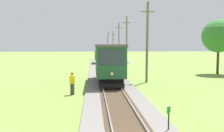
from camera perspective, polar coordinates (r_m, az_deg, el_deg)
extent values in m
cube|color=#235633|center=(24.44, -0.71, 1.30)|extent=(2.50, 8.00, 2.60)
cube|color=#56514C|center=(24.39, -0.71, 4.60)|extent=(2.60, 8.32, 0.22)
cube|color=black|center=(24.58, -0.70, -2.38)|extent=(2.10, 7.04, 0.44)
cube|color=#2D3842|center=(20.41, -0.03, 1.91)|extent=(2.10, 0.03, 1.25)
cube|color=#2D3842|center=(24.52, 2.24, 2.16)|extent=(0.02, 6.72, 1.04)
sphere|color=#F4EAB2|center=(20.47, -0.02, -1.78)|extent=(0.28, 0.28, 0.28)
cylinder|color=black|center=(26.00, -0.93, 6.40)|extent=(0.05, 1.67, 1.19)
cube|color=black|center=(20.47, 0.01, -4.47)|extent=(2.00, 0.36, 0.32)
cylinder|color=black|center=(22.37, -0.35, -3.10)|extent=(1.54, 0.80, 0.80)
cylinder|color=black|center=(26.80, -0.99, -1.78)|extent=(1.54, 0.80, 0.80)
cube|color=#384C33|center=(49.56, -2.47, 2.48)|extent=(2.40, 5.20, 1.70)
cube|color=black|center=(49.62, -2.46, 1.24)|extent=(2.02, 4.78, 0.38)
cylinder|color=black|center=(48.06, -2.41, 1.12)|extent=(1.54, 0.76, 0.76)
cylinder|color=black|center=(51.17, -2.52, 1.35)|extent=(1.54, 0.76, 0.76)
cylinder|color=#7A664C|center=(25.59, 7.89, 5.20)|extent=(0.24, 0.44, 7.99)
cube|color=#7A664C|center=(25.79, 7.97, 11.96)|extent=(1.40, 0.10, 0.10)
cylinder|color=silver|center=(25.70, 6.74, 12.22)|extent=(0.08, 0.08, 0.10)
cylinder|color=silver|center=(25.92, 9.19, 12.13)|extent=(0.08, 0.08, 0.10)
cylinder|color=#7A664C|center=(41.18, 3.28, 5.30)|extent=(0.24, 0.43, 8.31)
cube|color=#7A664C|center=(41.33, 3.30, 9.68)|extent=(1.40, 0.10, 0.10)
cylinder|color=silver|center=(41.27, 2.54, 9.83)|extent=(0.08, 0.08, 0.10)
cylinder|color=silver|center=(41.41, 4.07, 9.81)|extent=(0.08, 0.08, 0.10)
cylinder|color=#7A664C|center=(53.57, 1.55, 5.23)|extent=(0.24, 0.38, 8.36)
cube|color=#7A664C|center=(53.68, 1.55, 8.62)|extent=(1.40, 0.10, 0.10)
cylinder|color=silver|center=(53.64, 0.96, 8.73)|extent=(0.08, 0.08, 0.10)
cylinder|color=silver|center=(53.75, 2.14, 8.72)|extent=(0.08, 0.08, 0.10)
cylinder|color=#7A664C|center=(69.48, 0.23, 4.72)|extent=(0.24, 0.54, 7.36)
cube|color=#7A664C|center=(69.53, 0.23, 7.03)|extent=(1.40, 0.10, 0.10)
cylinder|color=silver|center=(69.49, -0.23, 7.11)|extent=(0.08, 0.08, 0.10)
cylinder|color=silver|center=(69.58, 0.69, 7.11)|extent=(0.08, 0.08, 0.10)
cylinder|color=black|center=(11.38, 12.55, -12.45)|extent=(0.06, 0.06, 0.90)
cube|color=#1E7A33|center=(11.22, 12.61, -9.57)|extent=(0.21, 0.21, 0.28)
cone|color=gray|center=(50.48, 2.96, 1.12)|extent=(2.38, 2.38, 1.09)
cylinder|color=#38332D|center=(19.61, -9.12, -5.14)|extent=(0.15, 0.15, 0.86)
cylinder|color=#38332D|center=(19.58, -8.66, -5.16)|extent=(0.15, 0.15, 0.86)
cube|color=yellow|center=(19.49, -8.92, -3.06)|extent=(0.41, 0.29, 0.58)
sphere|color=#936B51|center=(19.43, -8.94, -1.81)|extent=(0.22, 0.22, 0.22)
sphere|color=yellow|center=(19.42, -8.94, -1.52)|extent=(0.21, 0.21, 0.21)
cylinder|color=#4C3823|center=(35.30, 22.64, 0.97)|extent=(0.32, 0.32, 3.32)
sphere|color=#387A33|center=(35.25, 22.81, 6.26)|extent=(4.24, 4.24, 4.24)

